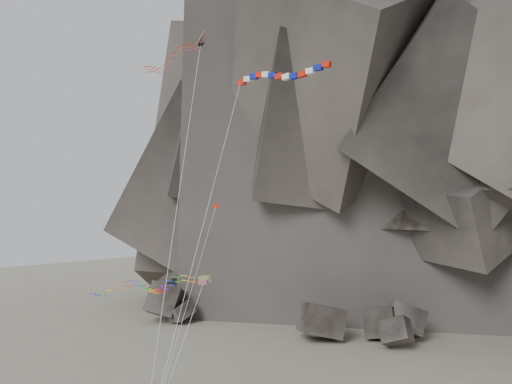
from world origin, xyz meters
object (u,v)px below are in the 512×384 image
Objects in this scene: parafoil_kite at (142,286)px; pennant_kite at (200,261)px; banner_kite at (279,77)px; delta_kite at (168,61)px.

parafoil_kite is 0.94× the size of pennant_kite.
banner_kite is 1.68× the size of pennant_kite.
banner_kite reaches higher than pennant_kite.
banner_kite is 15.21m from pennant_kite.
banner_kite is (9.94, 1.88, -2.41)m from delta_kite.
pennant_kite is at bearing -111.51° from banner_kite.
delta_kite reaches higher than pennant_kite.
banner_kite is 19.46m from parafoil_kite.
banner_kite is at bearing 32.76° from parafoil_kite.
pennant_kite is (-2.64, -6.14, -13.66)m from banner_kite.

